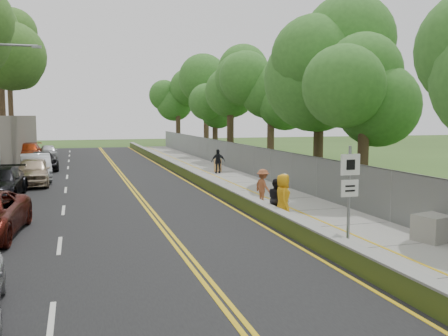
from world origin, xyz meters
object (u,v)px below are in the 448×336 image
signpost (349,186)px  construction_barrel (218,165)px  painter_0 (283,198)px  person_far (218,161)px  concrete_block (435,227)px  streetlight (1,104)px

signpost → construction_barrel: signpost is taller
construction_barrel → painter_0: bearing=-97.7°
painter_0 → person_far: bearing=14.0°
concrete_block → painter_0: (-3.55, 3.97, 0.49)m
signpost → concrete_block: size_ratio=2.47×
streetlight → signpost: size_ratio=2.58×
concrete_block → person_far: size_ratio=0.76×
painter_0 → person_far: painter_0 is taller
signpost → concrete_block: bearing=3.4°
painter_0 → concrete_block: bearing=-116.8°
streetlight → painter_0: streetlight is taller
streetlight → concrete_block: (14.76, -16.82, -4.17)m
signpost → construction_barrel: bearing=84.7°
signpost → person_far: (1.75, 20.08, -1.09)m
painter_0 → person_far: (2.05, 15.91, -0.08)m
streetlight → person_far: (13.26, 3.06, -3.76)m
signpost → person_far: size_ratio=1.88×
signpost → concrete_block: (3.25, 0.19, -1.49)m
concrete_block → painter_0: size_ratio=0.69×
streetlight → construction_barrel: streetlight is taller
streetlight → construction_barrel: (13.46, 3.87, -4.13)m
signpost → construction_barrel: size_ratio=3.40×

